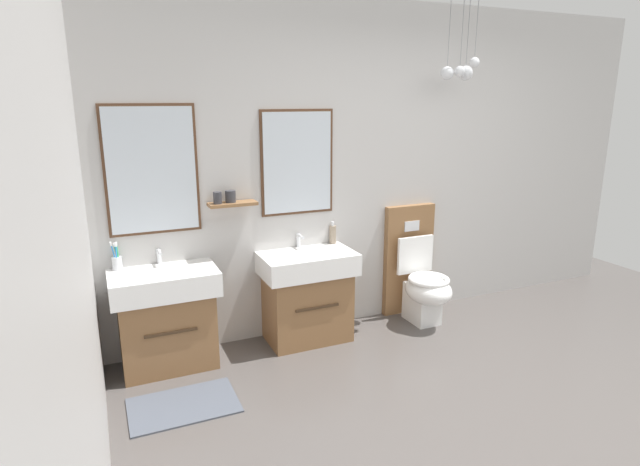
% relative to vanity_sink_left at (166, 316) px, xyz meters
% --- Properties ---
extents(ground_plane, '(6.37, 5.41, 0.10)m').
position_rel_vanity_sink_left_xyz_m(ground_plane, '(2.01, -1.79, -0.44)').
color(ground_plane, '#4C4744').
rests_on(ground_plane, ground).
extents(wall_back, '(5.17, 0.57, 2.68)m').
position_rel_vanity_sink_left_xyz_m(wall_back, '(1.99, 0.25, 0.95)').
color(wall_back, '#B7B5B2').
rests_on(wall_back, ground).
extents(wall_left, '(0.12, 4.21, 2.68)m').
position_rel_vanity_sink_left_xyz_m(wall_left, '(-0.51, -1.79, 0.95)').
color(wall_left, '#B7B5B2').
rests_on(wall_left, ground).
extents(bath_mat, '(0.68, 0.44, 0.01)m').
position_rel_vanity_sink_left_xyz_m(bath_mat, '(0.00, -0.58, -0.39)').
color(bath_mat, '#474C56').
rests_on(bath_mat, ground).
extents(vanity_sink_left, '(0.74, 0.46, 0.74)m').
position_rel_vanity_sink_left_xyz_m(vanity_sink_left, '(0.00, 0.00, 0.00)').
color(vanity_sink_left, brown).
rests_on(vanity_sink_left, ground).
extents(tap_on_left_sink, '(0.03, 0.13, 0.11)m').
position_rel_vanity_sink_left_xyz_m(tap_on_left_sink, '(0.00, 0.17, 0.42)').
color(tap_on_left_sink, silver).
rests_on(tap_on_left_sink, vanity_sink_left).
extents(vanity_sink_right, '(0.74, 0.46, 0.74)m').
position_rel_vanity_sink_left_xyz_m(vanity_sink_right, '(1.10, 0.00, 0.00)').
color(vanity_sink_right, brown).
rests_on(vanity_sink_right, ground).
extents(tap_on_right_sink, '(0.03, 0.13, 0.11)m').
position_rel_vanity_sink_left_xyz_m(tap_on_right_sink, '(1.10, 0.17, 0.42)').
color(tap_on_right_sink, silver).
rests_on(tap_on_right_sink, vanity_sink_right).
extents(toilet, '(0.48, 0.62, 1.00)m').
position_rel_vanity_sink_left_xyz_m(toilet, '(2.16, -0.01, -0.02)').
color(toilet, brown).
rests_on(toilet, ground).
extents(toothbrush_cup, '(0.07, 0.07, 0.21)m').
position_rel_vanity_sink_left_xyz_m(toothbrush_cup, '(-0.29, 0.15, 0.40)').
color(toothbrush_cup, silver).
rests_on(toothbrush_cup, vanity_sink_left).
extents(soap_dispenser, '(0.06, 0.06, 0.19)m').
position_rel_vanity_sink_left_xyz_m(soap_dispenser, '(1.40, 0.16, 0.42)').
color(soap_dispenser, gray).
rests_on(soap_dispenser, vanity_sink_right).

